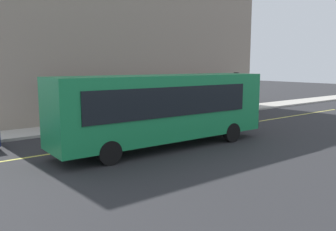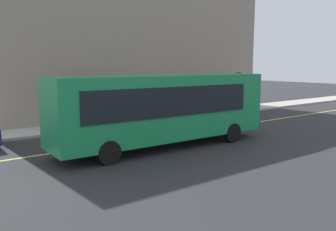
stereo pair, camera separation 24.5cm
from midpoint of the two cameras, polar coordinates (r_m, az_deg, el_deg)
ground at (r=20.26m, az=2.63°, el=-2.99°), size 120.00×120.00×0.00m
sidewalk at (r=24.41m, az=-5.13°, el=-0.89°), size 80.00×2.67×0.15m
lane_centre_stripe at (r=20.25m, az=2.63°, el=-2.98°), size 36.00×0.16×0.01m
storefront_building at (r=30.11m, az=-6.88°, el=12.98°), size 23.28×8.83×12.89m
bus at (r=16.61m, az=-0.11°, el=1.45°), size 11.17×2.76×3.50m
traffic_light at (r=29.88m, az=11.86°, el=5.40°), size 0.30×0.52×3.20m
pedestrian_waiting at (r=25.44m, az=-1.37°, el=1.85°), size 0.34×0.34×1.59m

